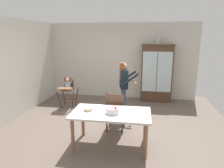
% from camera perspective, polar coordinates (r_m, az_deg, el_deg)
% --- Properties ---
extents(ground_plane, '(6.24, 6.24, 0.00)m').
position_cam_1_polar(ground_plane, '(5.07, -1.25, -12.37)').
color(ground_plane, '#66564C').
extents(wall_back, '(5.32, 0.06, 2.70)m').
position_cam_1_polar(wall_back, '(7.21, 2.70, 6.67)').
color(wall_back, beige).
rests_on(wall_back, ground_plane).
extents(wall_left, '(0.06, 5.32, 2.70)m').
position_cam_1_polar(wall_left, '(5.75, -28.05, 3.29)').
color(wall_left, beige).
rests_on(wall_left, ground_plane).
extents(china_cabinet, '(1.10, 0.48, 1.97)m').
position_cam_1_polar(china_cabinet, '(6.96, 12.78, 3.12)').
color(china_cabinet, '#4C3323').
rests_on(china_cabinet, ground_plane).
extents(ceramic_vase, '(0.13, 0.13, 0.27)m').
position_cam_1_polar(ceramic_vase, '(6.86, 13.20, 12.20)').
color(ceramic_vase, '#B2B7B2').
rests_on(ceramic_vase, china_cabinet).
extents(high_chair_with_toddler, '(0.61, 0.71, 0.95)m').
position_cam_1_polar(high_chair_with_toddler, '(6.43, -12.73, -0.83)').
color(high_chair_with_toddler, '#4C3323').
rests_on(high_chair_with_toddler, ground_plane).
extents(adult_person, '(0.59, 0.57, 1.53)m').
position_cam_1_polar(adult_person, '(5.47, 3.50, 0.34)').
color(adult_person, '#33425B').
rests_on(adult_person, ground_plane).
extents(dining_table, '(1.59, 0.88, 0.74)m').
position_cam_1_polar(dining_table, '(4.03, -0.32, -9.47)').
color(dining_table, silver).
rests_on(dining_table, ground_plane).
extents(birthday_cake, '(0.28, 0.28, 0.19)m').
position_cam_1_polar(birthday_cake, '(3.93, 0.18, -7.71)').
color(birthday_cake, white).
rests_on(birthday_cake, dining_table).
extents(serving_bowl, '(0.18, 0.18, 0.05)m').
position_cam_1_polar(serving_bowl, '(4.09, -6.91, -7.32)').
color(serving_bowl, '#C6AD93').
rests_on(serving_bowl, dining_table).
extents(dining_chair_far_side, '(0.44, 0.44, 0.96)m').
position_cam_1_polar(dining_chair_far_side, '(4.65, 0.93, -7.39)').
color(dining_chair_far_side, '#4C3323').
rests_on(dining_chair_far_side, ground_plane).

